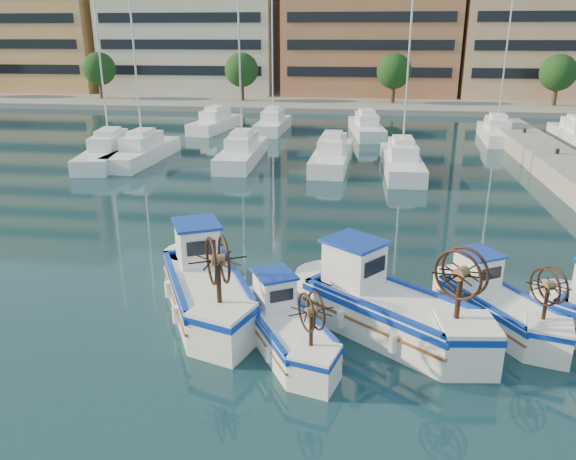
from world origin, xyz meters
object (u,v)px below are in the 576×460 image
at_px(fishing_boat_c, 385,305).
at_px(fishing_boat_d, 496,303).
at_px(fishing_boat_b, 286,326).
at_px(fishing_boat_a, 206,284).

bearing_deg(fishing_boat_c, fishing_boat_d, -36.23).
xyz_separation_m(fishing_boat_b, fishing_boat_d, (6.03, 2.18, 0.03)).
distance_m(fishing_boat_b, fishing_boat_c, 3.00).
bearing_deg(fishing_boat_c, fishing_boat_a, 120.88).
bearing_deg(fishing_boat_b, fishing_boat_c, -5.46).
bearing_deg(fishing_boat_d, fishing_boat_c, 165.66).
bearing_deg(fishing_boat_a, fishing_boat_b, -60.37).
bearing_deg(fishing_boat_b, fishing_boat_d, -9.94).
height_order(fishing_boat_c, fishing_boat_d, fishing_boat_c).
relative_size(fishing_boat_b, fishing_boat_d, 0.96).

